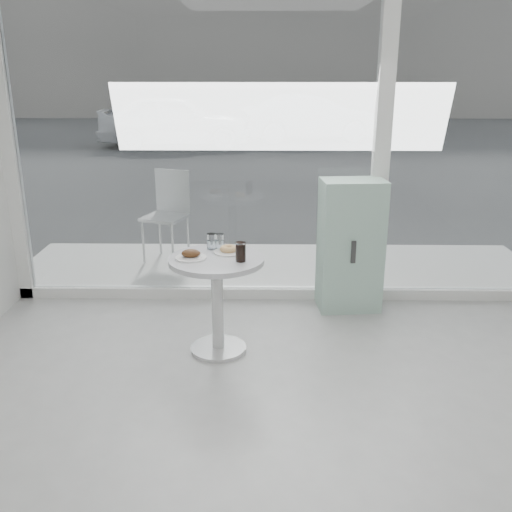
{
  "coord_description": "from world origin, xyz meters",
  "views": [
    {
      "loc": [
        -0.14,
        -2.14,
        2.11
      ],
      "look_at": [
        -0.2,
        1.7,
        0.85
      ],
      "focal_mm": 40.0,
      "sensor_mm": 36.0,
      "label": 1
    }
  ],
  "objects_px": {
    "plate_fritter": "(191,255)",
    "cola_glass": "(241,252)",
    "water_tumbler_b": "(220,242)",
    "main_table": "(217,285)",
    "water_tumbler_a": "(212,242)",
    "car_white": "(176,120)",
    "patio_chair": "(168,209)",
    "plate_donut": "(229,250)",
    "mint_cabinet": "(350,246)",
    "car_silver": "(309,118)"
  },
  "relations": [
    {
      "from": "plate_fritter",
      "to": "water_tumbler_a",
      "type": "relative_size",
      "value": 1.91
    },
    {
      "from": "patio_chair",
      "to": "plate_donut",
      "type": "distance_m",
      "value": 2.2
    },
    {
      "from": "patio_chair",
      "to": "main_table",
      "type": "bearing_deg",
      "value": -51.61
    },
    {
      "from": "main_table",
      "to": "water_tumbler_a",
      "type": "xyz_separation_m",
      "value": [
        -0.05,
        0.22,
        0.27
      ]
    },
    {
      "from": "water_tumbler_b",
      "to": "main_table",
      "type": "bearing_deg",
      "value": -91.83
    },
    {
      "from": "plate_fritter",
      "to": "water_tumbler_b",
      "type": "distance_m",
      "value": 0.32
    },
    {
      "from": "mint_cabinet",
      "to": "plate_fritter",
      "type": "xyz_separation_m",
      "value": [
        -1.32,
        -0.9,
        0.2
      ]
    },
    {
      "from": "water_tumbler_a",
      "to": "car_silver",
      "type": "bearing_deg",
      "value": 82.58
    },
    {
      "from": "patio_chair",
      "to": "car_silver",
      "type": "height_order",
      "value": "car_silver"
    },
    {
      "from": "patio_chair",
      "to": "car_silver",
      "type": "bearing_deg",
      "value": 98.12
    },
    {
      "from": "main_table",
      "to": "car_silver",
      "type": "xyz_separation_m",
      "value": [
        1.7,
        13.66,
        0.14
      ]
    },
    {
      "from": "plate_fritter",
      "to": "plate_donut",
      "type": "relative_size",
      "value": 1.02
    },
    {
      "from": "plate_fritter",
      "to": "cola_glass",
      "type": "height_order",
      "value": "cola_glass"
    },
    {
      "from": "cola_glass",
      "to": "car_silver",
      "type": "bearing_deg",
      "value": 83.73
    },
    {
      "from": "car_silver",
      "to": "plate_donut",
      "type": "xyz_separation_m",
      "value": [
        -1.61,
        -13.54,
        0.1
      ]
    },
    {
      "from": "car_white",
      "to": "car_silver",
      "type": "height_order",
      "value": "car_white"
    },
    {
      "from": "car_silver",
      "to": "plate_fritter",
      "type": "height_order",
      "value": "car_silver"
    },
    {
      "from": "mint_cabinet",
      "to": "car_silver",
      "type": "distance_m",
      "value": 12.79
    },
    {
      "from": "mint_cabinet",
      "to": "water_tumbler_a",
      "type": "bearing_deg",
      "value": -156.29
    },
    {
      "from": "main_table",
      "to": "plate_fritter",
      "type": "height_order",
      "value": "plate_fritter"
    },
    {
      "from": "main_table",
      "to": "patio_chair",
      "type": "relative_size",
      "value": 0.77
    },
    {
      "from": "patio_chair",
      "to": "plate_donut",
      "type": "relative_size",
      "value": 4.4
    },
    {
      "from": "car_silver",
      "to": "water_tumbler_a",
      "type": "relative_size",
      "value": 34.7
    },
    {
      "from": "water_tumbler_a",
      "to": "car_white",
      "type": "bearing_deg",
      "value": 99.8
    },
    {
      "from": "car_white",
      "to": "patio_chair",
      "type": "bearing_deg",
      "value": -174.99
    },
    {
      "from": "mint_cabinet",
      "to": "cola_glass",
      "type": "relative_size",
      "value": 8.23
    },
    {
      "from": "water_tumbler_a",
      "to": "cola_glass",
      "type": "height_order",
      "value": "cola_glass"
    },
    {
      "from": "water_tumbler_b",
      "to": "cola_glass",
      "type": "height_order",
      "value": "cola_glass"
    },
    {
      "from": "plate_fritter",
      "to": "cola_glass",
      "type": "bearing_deg",
      "value": -9.63
    },
    {
      "from": "cola_glass",
      "to": "plate_donut",
      "type": "bearing_deg",
      "value": 116.57
    },
    {
      "from": "mint_cabinet",
      "to": "water_tumbler_b",
      "type": "xyz_separation_m",
      "value": [
        -1.13,
        -0.64,
        0.22
      ]
    },
    {
      "from": "patio_chair",
      "to": "car_white",
      "type": "xyz_separation_m",
      "value": [
        -1.44,
        10.22,
        0.11
      ]
    },
    {
      "from": "car_silver",
      "to": "water_tumbler_b",
      "type": "xyz_separation_m",
      "value": [
        -1.69,
        -13.42,
        0.13
      ]
    },
    {
      "from": "car_white",
      "to": "cola_glass",
      "type": "bearing_deg",
      "value": -172.35
    },
    {
      "from": "car_silver",
      "to": "water_tumbler_a",
      "type": "xyz_separation_m",
      "value": [
        -1.75,
        -13.44,
        0.13
      ]
    },
    {
      "from": "car_white",
      "to": "plate_donut",
      "type": "xyz_separation_m",
      "value": [
        2.24,
        -12.25,
        0.06
      ]
    },
    {
      "from": "plate_donut",
      "to": "water_tumbler_a",
      "type": "relative_size",
      "value": 1.87
    },
    {
      "from": "main_table",
      "to": "plate_fritter",
      "type": "bearing_deg",
      "value": -173.58
    },
    {
      "from": "plate_fritter",
      "to": "plate_donut",
      "type": "height_order",
      "value": "plate_fritter"
    },
    {
      "from": "mint_cabinet",
      "to": "water_tumbler_a",
      "type": "height_order",
      "value": "mint_cabinet"
    },
    {
      "from": "mint_cabinet",
      "to": "patio_chair",
      "type": "distance_m",
      "value": 2.25
    },
    {
      "from": "car_silver",
      "to": "plate_donut",
      "type": "height_order",
      "value": "car_silver"
    },
    {
      "from": "plate_donut",
      "to": "water_tumbler_b",
      "type": "bearing_deg",
      "value": 122.96
    },
    {
      "from": "mint_cabinet",
      "to": "car_white",
      "type": "bearing_deg",
      "value": 100.77
    },
    {
      "from": "car_silver",
      "to": "mint_cabinet",
      "type": "bearing_deg",
      "value": 164.06
    },
    {
      "from": "mint_cabinet",
      "to": "cola_glass",
      "type": "bearing_deg",
      "value": -139.75
    },
    {
      "from": "cola_glass",
      "to": "car_white",
      "type": "bearing_deg",
      "value": 100.64
    },
    {
      "from": "plate_fritter",
      "to": "water_tumbler_a",
      "type": "bearing_deg",
      "value": 62.02
    },
    {
      "from": "plate_donut",
      "to": "cola_glass",
      "type": "height_order",
      "value": "cola_glass"
    },
    {
      "from": "mint_cabinet",
      "to": "water_tumbler_b",
      "type": "distance_m",
      "value": 1.32
    }
  ]
}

